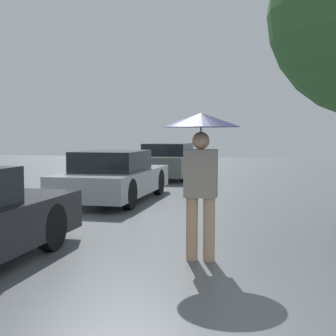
{
  "coord_description": "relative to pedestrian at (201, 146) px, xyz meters",
  "views": [
    {
      "loc": [
        0.51,
        -1.78,
        1.61
      ],
      "look_at": [
        -0.82,
        4.03,
        1.17
      ],
      "focal_mm": 50.0,
      "sensor_mm": 36.0,
      "label": 1
    }
  ],
  "objects": [
    {
      "name": "pedestrian",
      "position": [
        0.0,
        0.0,
        0.0
      ],
      "size": [
        1.01,
        1.01,
        1.87
      ],
      "color": "tan",
      "rests_on": "ground_plane"
    },
    {
      "name": "parked_car_farthest",
      "position": [
        -2.85,
        10.87,
        -0.86
      ],
      "size": [
        1.76,
        4.46,
        1.26
      ],
      "color": "#4C514C",
      "rests_on": "ground_plane"
    },
    {
      "name": "parked_car_middle",
      "position": [
        -2.88,
        4.86,
        -0.89
      ],
      "size": [
        1.73,
        4.15,
        1.2
      ],
      "color": "#9EA3A8",
      "rests_on": "ground_plane"
    }
  ]
}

